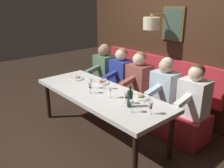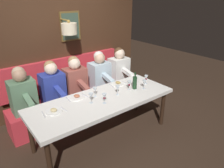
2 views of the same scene
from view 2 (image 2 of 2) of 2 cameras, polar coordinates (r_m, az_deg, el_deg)
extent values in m
plane|color=#332319|center=(3.77, -2.26, -14.00)|extent=(12.00, 12.00, 0.00)
cube|color=silver|center=(3.39, -2.45, -4.44)|extent=(0.90, 2.38, 0.06)
cylinder|color=black|center=(4.02, 13.52, -6.36)|extent=(0.07, 0.07, 0.68)
cylinder|color=black|center=(2.94, -16.64, -19.44)|extent=(0.07, 0.07, 0.68)
cylinder|color=black|center=(4.42, 6.56, -2.90)|extent=(0.07, 0.07, 0.68)
cylinder|color=black|center=(3.48, -21.12, -12.59)|extent=(0.07, 0.07, 0.68)
cube|color=red|center=(4.29, -9.28, -5.69)|extent=(0.52, 2.58, 0.45)
cube|color=#422819|center=(4.37, -14.18, 11.65)|extent=(0.10, 3.78, 2.90)
cube|color=red|center=(4.48, -12.85, 2.97)|extent=(0.10, 2.58, 0.64)
cube|color=brown|center=(4.38, -11.24, 15.07)|extent=(0.04, 0.42, 0.56)
cube|color=#384C3D|center=(4.36, -11.12, 15.05)|extent=(0.01, 0.36, 0.50)
cylinder|color=#A37F38|center=(4.13, -12.85, 16.61)|extent=(0.35, 0.02, 0.02)
cylinder|color=beige|center=(3.99, -11.54, 14.46)|extent=(0.28, 0.28, 0.20)
sphere|color=#A37F38|center=(3.97, -11.69, 16.31)|extent=(0.06, 0.06, 0.06)
cube|color=white|center=(4.62, 1.87, 3.68)|extent=(0.30, 0.40, 0.56)
sphere|color=beige|center=(4.49, 2.10, 8.16)|extent=(0.22, 0.22, 0.22)
sphere|color=#4C331E|center=(4.51, 1.86, 8.62)|extent=(0.20, 0.20, 0.20)
cube|color=white|center=(4.40, 4.28, 3.15)|extent=(0.33, 0.09, 0.14)
cube|color=silver|center=(4.33, -3.42, 2.25)|extent=(0.30, 0.40, 0.56)
sphere|color=#D1A889|center=(4.19, -3.39, 7.01)|extent=(0.22, 0.22, 0.22)
sphere|color=silver|center=(4.21, -3.63, 7.50)|extent=(0.20, 0.20, 0.20)
cube|color=silver|center=(4.09, -1.13, 1.61)|extent=(0.33, 0.09, 0.14)
cube|color=#934C42|center=(4.07, -9.93, 0.47)|extent=(0.30, 0.40, 0.56)
sphere|color=beige|center=(3.92, -10.17, 5.49)|extent=(0.22, 0.22, 0.22)
sphere|color=#937047|center=(3.93, -10.41, 6.01)|extent=(0.20, 0.20, 0.20)
cube|color=#934C42|center=(3.81, -7.89, -0.32)|extent=(0.33, 0.09, 0.14)
cube|color=#283893|center=(3.90, -15.74, -1.13)|extent=(0.30, 0.40, 0.56)
sphere|color=beige|center=(3.74, -16.25, 4.05)|extent=(0.22, 0.22, 0.22)
sphere|color=#937047|center=(3.76, -16.48, 4.61)|extent=(0.20, 0.20, 0.20)
cube|color=#283893|center=(3.64, -14.01, -2.07)|extent=(0.33, 0.09, 0.14)
cube|color=#567A5B|center=(3.77, -22.95, -3.09)|extent=(0.30, 0.40, 0.56)
sphere|color=#A37A60|center=(3.61, -23.80, 2.20)|extent=(0.22, 0.22, 0.22)
sphere|color=tan|center=(3.62, -24.00, 2.78)|extent=(0.20, 0.20, 0.20)
cube|color=#567A5B|center=(3.49, -21.71, -4.23)|extent=(0.33, 0.09, 0.14)
cylinder|color=white|center=(3.90, 1.66, 0.06)|extent=(0.24, 0.24, 0.01)
ellipsoid|color=#AD8E4C|center=(3.89, 1.66, 0.41)|extent=(0.11, 0.09, 0.04)
cube|color=silver|center=(3.97, 3.46, 0.44)|extent=(0.17, 0.02, 0.01)
cube|color=silver|center=(3.83, -0.21, -0.42)|extent=(0.18, 0.04, 0.01)
cylinder|color=white|center=(3.45, -9.48, -3.56)|extent=(0.24, 0.24, 0.01)
ellipsoid|color=#B76647|center=(3.44, -9.51, -3.18)|extent=(0.11, 0.09, 0.04)
cube|color=silver|center=(3.49, -7.24, -3.08)|extent=(0.17, 0.04, 0.01)
cube|color=silver|center=(3.41, -11.77, -4.14)|extent=(0.18, 0.03, 0.01)
cylinder|color=white|center=(3.13, -15.49, -7.16)|extent=(0.24, 0.24, 0.01)
ellipsoid|color=#D1BC84|center=(3.11, -15.54, -6.75)|extent=(0.11, 0.09, 0.04)
cube|color=silver|center=(3.16, -12.92, -6.61)|extent=(0.17, 0.04, 0.01)
cube|color=silver|center=(3.11, -18.09, -7.81)|extent=(0.18, 0.04, 0.01)
cylinder|color=silver|center=(3.70, 4.62, -1.45)|extent=(0.06, 0.06, 0.00)
cylinder|color=silver|center=(3.68, 4.64, -0.89)|extent=(0.01, 0.01, 0.07)
cone|color=silver|center=(3.65, 4.68, 0.25)|extent=(0.07, 0.07, 0.08)
cylinder|color=maroon|center=(3.66, 4.67, -0.18)|extent=(0.03, 0.03, 0.03)
cylinder|color=silver|center=(3.98, 9.12, 0.17)|extent=(0.06, 0.06, 0.00)
cylinder|color=silver|center=(3.96, 9.15, 0.70)|extent=(0.01, 0.01, 0.07)
cone|color=silver|center=(3.93, 9.23, 1.77)|extent=(0.07, 0.07, 0.08)
cylinder|color=maroon|center=(3.94, 9.20, 1.38)|extent=(0.03, 0.03, 0.03)
cylinder|color=silver|center=(3.24, -2.06, -5.17)|extent=(0.06, 0.06, 0.00)
cylinder|color=silver|center=(3.22, -2.07, -4.55)|extent=(0.01, 0.01, 0.07)
cone|color=silver|center=(3.19, -2.09, -3.28)|extent=(0.07, 0.07, 0.08)
cylinder|color=maroon|center=(3.20, -2.08, -3.79)|extent=(0.03, 0.03, 0.02)
cylinder|color=silver|center=(3.76, 8.65, -1.18)|extent=(0.06, 0.06, 0.00)
cylinder|color=silver|center=(3.75, 8.68, -0.63)|extent=(0.01, 0.01, 0.07)
cone|color=silver|center=(3.72, 8.76, 0.50)|extent=(0.07, 0.07, 0.08)
cylinder|color=silver|center=(3.45, -4.57, -3.33)|extent=(0.06, 0.06, 0.00)
cylinder|color=silver|center=(3.44, -4.59, -2.74)|extent=(0.01, 0.01, 0.07)
cone|color=silver|center=(3.40, -4.63, -1.53)|extent=(0.07, 0.07, 0.08)
cylinder|color=silver|center=(3.50, 1.51, -2.86)|extent=(0.06, 0.06, 0.00)
cylinder|color=silver|center=(3.49, 1.52, -2.27)|extent=(0.01, 0.01, 0.07)
cone|color=silver|center=(3.45, 1.54, -1.08)|extent=(0.07, 0.07, 0.08)
cylinder|color=silver|center=(3.27, -5.63, -5.06)|extent=(0.06, 0.06, 0.00)
cylinder|color=silver|center=(3.25, -5.65, -4.45)|extent=(0.01, 0.01, 0.07)
cone|color=silver|center=(3.21, -5.71, -3.19)|extent=(0.07, 0.07, 0.08)
cylinder|color=#19381E|center=(3.70, 6.18, 0.32)|extent=(0.08, 0.08, 0.22)
cylinder|color=#19381E|center=(3.64, 6.28, 2.49)|extent=(0.03, 0.03, 0.08)
camera|label=1|loc=(4.40, 48.90, 12.98)|focal=38.00mm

